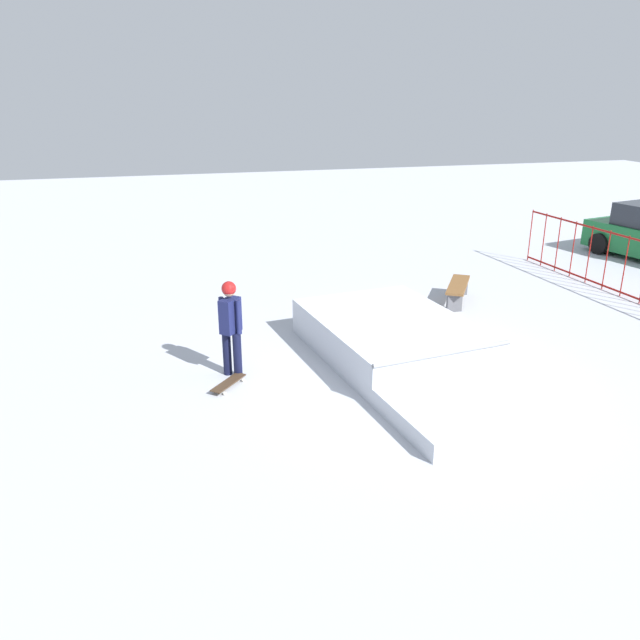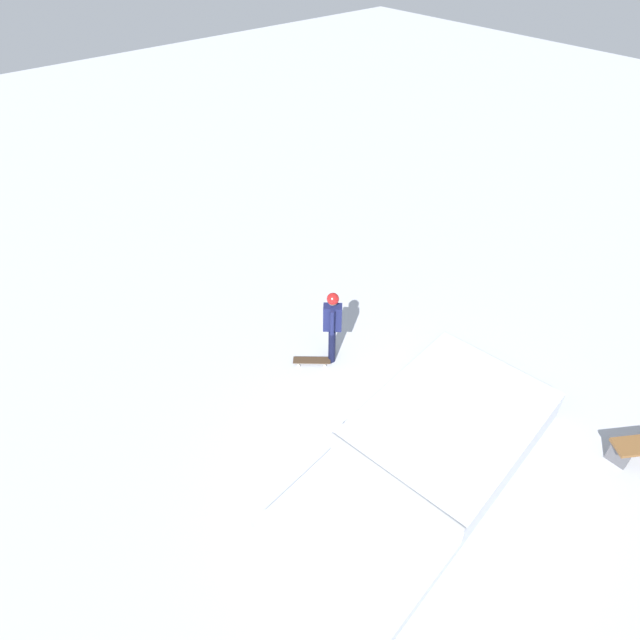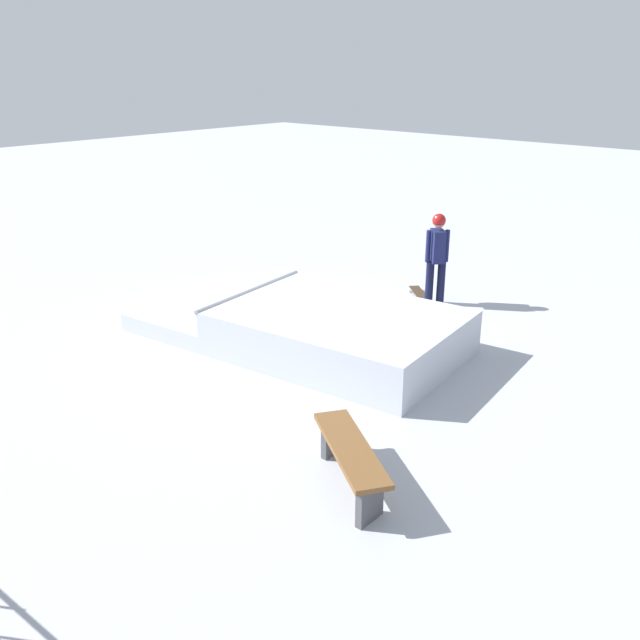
# 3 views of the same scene
# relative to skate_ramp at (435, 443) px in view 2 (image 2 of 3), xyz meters

# --- Properties ---
(ground_plane) EXTENTS (60.00, 60.00, 0.00)m
(ground_plane) POSITION_rel_skate_ramp_xyz_m (0.47, -0.20, -0.32)
(ground_plane) COLOR #B2B7C1
(skate_ramp) EXTENTS (5.68, 3.25, 0.74)m
(skate_ramp) POSITION_rel_skate_ramp_xyz_m (0.00, 0.00, 0.00)
(skate_ramp) COLOR silver
(skate_ramp) RESTS_ON ground
(skater) EXTENTS (0.43, 0.42, 1.73)m
(skater) POSITION_rel_skate_ramp_xyz_m (-0.28, -3.08, 0.69)
(skater) COLOR black
(skater) RESTS_ON ground
(skateboard) EXTENTS (0.73, 0.68, 0.09)m
(skateboard) POSITION_rel_skate_ramp_xyz_m (0.16, -3.22, -0.24)
(skateboard) COLOR #3F2D1E
(skateboard) RESTS_ON ground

